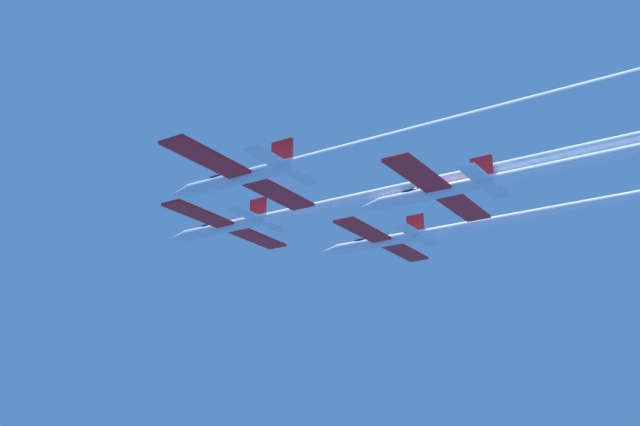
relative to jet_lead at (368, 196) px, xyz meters
name	(u,v)px	position (x,y,z in m)	size (l,w,h in m)	color
jet_lead	(368,196)	(0.00, 0.00, 0.00)	(18.61, 62.21, 3.08)	white
jet_left_wing	(422,131)	(-13.45, -12.08, -1.43)	(18.61, 60.74, 3.08)	white
jet_right_wing	(512,218)	(13.13, -9.98, -0.36)	(18.61, 56.83, 3.08)	white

